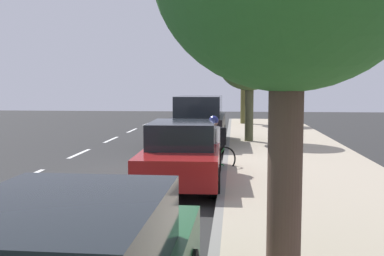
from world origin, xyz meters
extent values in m
plane|color=#292929|center=(0.00, 0.00, 0.00)|extent=(60.10, 60.10, 0.00)
cube|color=tan|center=(4.25, 0.00, 0.08)|extent=(4.26, 37.56, 0.16)
cube|color=gray|center=(2.03, 0.00, 0.08)|extent=(0.16, 37.56, 0.16)
cube|color=white|center=(-3.13, -0.88, 0.00)|extent=(0.14, 2.20, 0.01)
cube|color=white|center=(-3.13, 3.32, 0.00)|extent=(0.14, 2.20, 0.01)
cube|color=white|center=(-3.13, 7.52, 0.00)|extent=(0.14, 2.20, 0.01)
cube|color=white|center=(-3.13, 11.72, 0.00)|extent=(0.14, 2.20, 0.01)
cube|color=white|center=(-3.13, 15.92, 0.00)|extent=(0.14, 2.20, 0.01)
cube|color=white|center=(0.56, 0.00, 0.00)|extent=(0.12, 37.56, 0.01)
cube|color=black|center=(0.97, -8.93, 1.22)|extent=(1.58, 2.12, 0.60)
cube|color=maroon|center=(1.06, -1.30, 0.60)|extent=(1.85, 4.44, 0.64)
cube|color=black|center=(1.06, -1.30, 1.22)|extent=(1.59, 2.13, 0.60)
cylinder|color=black|center=(1.84, 0.08, 0.33)|extent=(0.23, 0.66, 0.66)
cylinder|color=black|center=(0.22, 0.04, 0.33)|extent=(0.23, 0.66, 0.66)
cylinder|color=black|center=(1.90, -2.65, 0.33)|extent=(0.23, 0.66, 0.66)
cylinder|color=black|center=(0.28, -2.68, 0.33)|extent=(0.23, 0.66, 0.66)
cube|color=black|center=(0.95, 5.45, 0.78)|extent=(1.92, 4.71, 0.90)
cube|color=black|center=(0.95, 5.45, 1.61)|extent=(1.68, 3.11, 0.76)
cylinder|color=black|center=(1.81, 6.91, 0.38)|extent=(0.22, 0.76, 0.76)
cylinder|color=black|center=(0.07, 6.90, 0.38)|extent=(0.22, 0.76, 0.76)
cylinder|color=black|center=(1.82, 3.99, 0.38)|extent=(0.22, 0.76, 0.76)
cylinder|color=black|center=(0.08, 3.99, 0.38)|extent=(0.22, 0.76, 0.76)
torus|color=black|center=(1.11, -0.25, 0.36)|extent=(0.66, 0.38, 0.73)
torus|color=black|center=(2.02, 0.25, 0.36)|extent=(0.66, 0.38, 0.73)
cylinder|color=#197233|center=(1.45, -0.06, 0.45)|extent=(0.59, 0.34, 0.54)
cylinder|color=#197233|center=(1.77, 0.11, 0.44)|extent=(0.14, 0.10, 0.50)
cylinder|color=#197233|center=(1.50, -0.04, 0.70)|extent=(0.66, 0.38, 0.05)
cylinder|color=#197233|center=(1.87, 0.17, 0.28)|extent=(0.33, 0.20, 0.20)
cylinder|color=#197233|center=(1.92, 0.19, 0.53)|extent=(0.25, 0.16, 0.35)
cylinder|color=#197233|center=(1.14, -0.23, 0.53)|extent=(0.12, 0.09, 0.35)
cube|color=black|center=(1.82, 0.14, 0.73)|extent=(0.26, 0.20, 0.05)
cylinder|color=black|center=(1.18, -0.21, 0.77)|extent=(0.24, 0.42, 0.03)
cylinder|color=#C6B284|center=(1.73, -0.36, 0.39)|extent=(0.15, 0.15, 0.79)
cylinder|color=#C6B284|center=(1.80, -0.54, 0.39)|extent=(0.15, 0.15, 0.79)
cube|color=white|center=(1.76, -0.45, 1.07)|extent=(0.34, 0.43, 0.56)
cylinder|color=white|center=(1.68, -0.20, 1.04)|extent=(0.10, 0.10, 0.53)
cylinder|color=white|center=(1.85, -0.70, 1.04)|extent=(0.10, 0.10, 0.53)
sphere|color=#946655|center=(1.76, -0.45, 1.45)|extent=(0.22, 0.22, 0.22)
sphere|color=navy|center=(1.76, -0.45, 1.49)|extent=(0.25, 0.25, 0.25)
cube|color=black|center=(1.95, -0.38, 1.09)|extent=(0.27, 0.34, 0.44)
cylinder|color=#4F392F|center=(2.89, -6.85, 1.51)|extent=(0.41, 0.41, 2.70)
cylinder|color=#494B30|center=(2.89, 6.29, 1.34)|extent=(0.34, 0.34, 2.35)
ellipsoid|color=#496A33|center=(2.89, 6.29, 3.18)|extent=(2.45, 2.45, 1.98)
cylinder|color=#4C4A24|center=(2.89, 14.99, 1.67)|extent=(0.46, 0.46, 3.02)
ellipsoid|color=#427329|center=(2.89, 14.99, 3.80)|extent=(2.24, 2.24, 2.43)
camera|label=1|loc=(2.29, -12.23, 2.39)|focal=42.96mm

